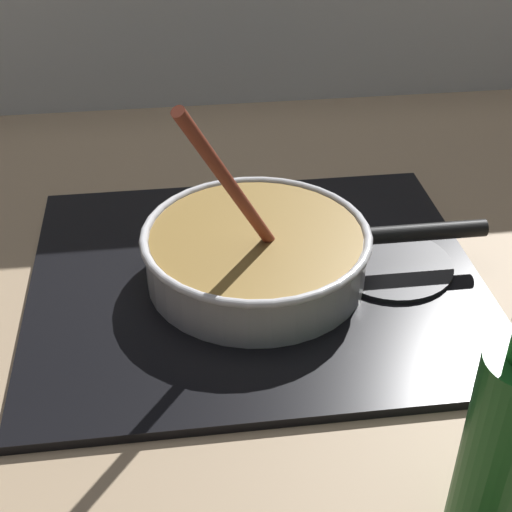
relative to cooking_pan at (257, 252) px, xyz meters
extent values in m
cube|color=#9E8466|center=(-0.03, -0.21, -0.07)|extent=(2.40, 1.60, 0.04)
cube|color=black|center=(0.00, 0.00, -0.04)|extent=(0.56, 0.48, 0.01)
torus|color=#592D0C|center=(0.00, 0.00, -0.03)|extent=(0.21, 0.21, 0.01)
cylinder|color=#262628|center=(0.17, 0.00, -0.03)|extent=(0.16, 0.16, 0.01)
cylinder|color=silver|center=(0.00, 0.00, -0.01)|extent=(0.27, 0.27, 0.06)
cylinder|color=olive|center=(0.00, 0.00, 0.00)|extent=(0.26, 0.26, 0.06)
torus|color=silver|center=(0.00, 0.00, 0.03)|extent=(0.28, 0.28, 0.01)
cylinder|color=black|center=(0.21, 0.00, 0.01)|extent=(0.16, 0.02, 0.02)
cylinder|color=#EDD88C|center=(0.00, -0.01, 0.02)|extent=(0.03, 0.03, 0.01)
cylinder|color=beige|center=(0.06, -0.04, 0.02)|extent=(0.04, 0.04, 0.01)
cylinder|color=#E5CC7A|center=(-0.08, 0.05, 0.02)|extent=(0.04, 0.04, 0.01)
cylinder|color=#EDD88C|center=(-0.09, -0.01, 0.02)|extent=(0.03, 0.03, 0.01)
cylinder|color=#E5CC7A|center=(-0.01, 0.07, 0.02)|extent=(0.03, 0.03, 0.01)
cylinder|color=#EDD88C|center=(-0.04, 0.02, 0.02)|extent=(0.03, 0.03, 0.01)
cylinder|color=maroon|center=(-0.04, -0.06, 0.13)|extent=(0.13, 0.13, 0.24)
cube|color=brown|center=(0.01, 0.00, 0.01)|extent=(0.05, 0.05, 0.01)
cylinder|color=#19591E|center=(0.15, -0.37, 0.05)|extent=(0.07, 0.07, 0.20)
camera|label=1|loc=(-0.10, -0.73, 0.51)|focal=51.31mm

